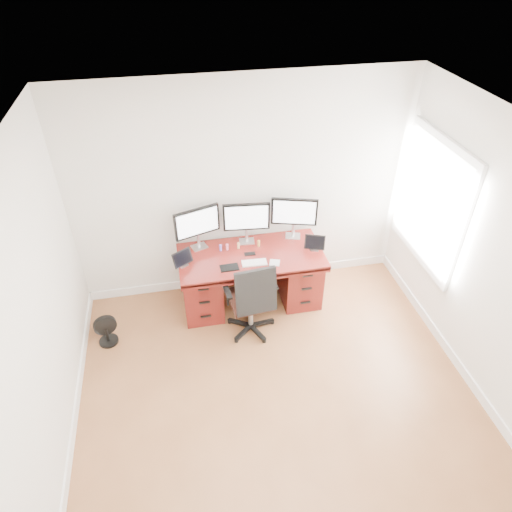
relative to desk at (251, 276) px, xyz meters
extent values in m
plane|color=brown|center=(0.00, -1.83, -0.40)|extent=(4.50, 4.50, 0.00)
cube|color=white|center=(0.00, 0.42, 0.95)|extent=(4.00, 0.10, 2.70)
cube|color=white|center=(1.97, -0.33, 1.00)|extent=(0.04, 1.30, 1.50)
cube|color=white|center=(1.95, -0.33, 1.00)|extent=(0.01, 1.15, 1.35)
cube|color=#5A1512|center=(0.00, -0.03, 0.32)|extent=(1.70, 0.80, 0.05)
cube|color=#5A1512|center=(-0.60, 0.00, -0.05)|extent=(0.45, 0.70, 0.70)
cube|color=#5A1512|center=(0.60, 0.00, -0.05)|extent=(0.45, 0.70, 0.70)
cube|color=#460F0C|center=(0.00, 0.27, 0.10)|extent=(0.74, 0.03, 0.40)
cylinder|color=black|center=(-0.09, -0.48, -0.36)|extent=(0.59, 0.59, 0.08)
cylinder|color=silver|center=(-0.09, -0.48, -0.13)|extent=(0.06, 0.06, 0.39)
cube|color=black|center=(-0.09, -0.48, 0.06)|extent=(0.51, 0.49, 0.07)
cube|color=black|center=(-0.07, -0.69, 0.35)|extent=(0.45, 0.09, 0.53)
cube|color=black|center=(-0.35, -0.51, 0.24)|extent=(0.08, 0.24, 0.03)
cube|color=black|center=(0.17, -0.45, 0.24)|extent=(0.08, 0.24, 0.03)
cylinder|color=black|center=(-1.74, -0.37, -0.39)|extent=(0.22, 0.22, 0.03)
cylinder|color=black|center=(-1.74, -0.37, -0.28)|extent=(0.04, 0.04, 0.18)
cylinder|color=black|center=(-1.74, -0.37, -0.15)|extent=(0.26, 0.12, 0.26)
cube|color=silver|center=(-0.58, 0.24, 0.35)|extent=(0.21, 0.19, 0.01)
cylinder|color=silver|center=(-0.58, 0.24, 0.44)|extent=(0.04, 0.04, 0.18)
cube|color=black|center=(-0.58, 0.24, 0.70)|extent=(0.53, 0.21, 0.35)
cube|color=white|center=(-0.57, 0.22, 0.70)|extent=(0.48, 0.16, 0.30)
cube|color=silver|center=(0.00, 0.24, 0.35)|extent=(0.19, 0.16, 0.01)
cylinder|color=silver|center=(0.00, 0.24, 0.44)|extent=(0.04, 0.04, 0.18)
cube|color=black|center=(0.00, 0.24, 0.70)|extent=(0.55, 0.09, 0.35)
cube|color=white|center=(0.00, 0.22, 0.70)|extent=(0.50, 0.05, 0.30)
cube|color=silver|center=(0.58, 0.24, 0.35)|extent=(0.21, 0.18, 0.01)
cylinder|color=silver|center=(0.58, 0.24, 0.44)|extent=(0.04, 0.04, 0.18)
cube|color=black|center=(0.58, 0.24, 0.70)|extent=(0.54, 0.19, 0.35)
cube|color=white|center=(0.57, 0.22, 0.70)|extent=(0.48, 0.14, 0.30)
cube|color=silver|center=(-0.79, -0.08, 0.35)|extent=(0.13, 0.12, 0.01)
cube|color=black|center=(-0.79, -0.08, 0.45)|extent=(0.24, 0.18, 0.17)
cube|color=silver|center=(0.76, -0.08, 0.35)|extent=(0.12, 0.11, 0.01)
cube|color=black|center=(0.76, -0.08, 0.45)|extent=(0.25, 0.15, 0.17)
cube|color=silver|center=(0.01, -0.20, 0.36)|extent=(0.29, 0.13, 0.01)
cube|color=silver|center=(0.24, -0.24, 0.35)|extent=(0.15, 0.15, 0.01)
cube|color=black|center=(-0.29, -0.23, 0.35)|extent=(0.21, 0.14, 0.01)
cube|color=black|center=(-0.01, -0.02, 0.35)|extent=(0.13, 0.07, 0.01)
cylinder|color=#7D63DB|center=(-0.34, 0.12, 0.38)|extent=(0.03, 0.03, 0.06)
sphere|color=#7D63DB|center=(-0.34, 0.12, 0.42)|extent=(0.04, 0.04, 0.04)
cylinder|color=#D65C7E|center=(-0.26, 0.12, 0.38)|extent=(0.03, 0.03, 0.06)
sphere|color=#D65C7E|center=(-0.26, 0.12, 0.42)|extent=(0.04, 0.04, 0.04)
cylinder|color=tan|center=(-0.12, 0.12, 0.38)|extent=(0.03, 0.03, 0.06)
sphere|color=tan|center=(-0.12, 0.12, 0.42)|extent=(0.04, 0.04, 0.04)
cylinder|color=gold|center=(0.12, 0.12, 0.38)|extent=(0.03, 0.03, 0.06)
sphere|color=gold|center=(0.12, 0.12, 0.42)|extent=(0.04, 0.04, 0.04)
camera|label=1|loc=(-0.78, -4.24, 3.55)|focal=32.00mm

